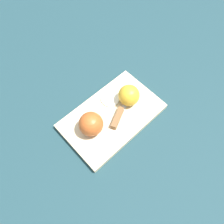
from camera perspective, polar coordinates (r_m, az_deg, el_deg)
ground_plane at (r=0.74m, az=0.00°, el=-1.47°), size 4.00×4.00×0.00m
cutting_board at (r=0.73m, az=0.00°, el=-1.11°), size 0.34×0.23×0.02m
apple_half_left at (r=0.67m, az=-5.49°, el=-3.15°), size 0.08×0.08×0.08m
apple_half_right at (r=0.72m, az=4.41°, el=4.36°), size 0.07×0.07×0.07m
knife at (r=0.71m, az=1.76°, el=-0.88°), size 0.16×0.07×0.02m
apple_slice at (r=0.75m, az=-0.48°, el=3.48°), size 0.06×0.06×0.01m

